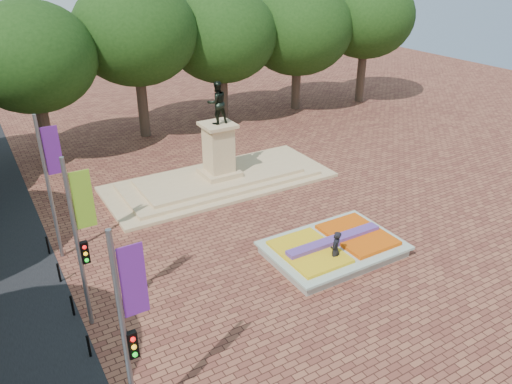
{
  "coord_description": "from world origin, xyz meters",
  "views": [
    {
      "loc": [
        -12.48,
        -17.46,
        13.21
      ],
      "look_at": [
        -1.0,
        1.88,
        2.2
      ],
      "focal_mm": 35.0,
      "sensor_mm": 36.0,
      "label": 1
    }
  ],
  "objects": [
    {
      "name": "ground",
      "position": [
        0.0,
        0.0,
        0.0
      ],
      "size": [
        90.0,
        90.0,
        0.0
      ],
      "primitive_type": "plane",
      "color": "brown",
      "rests_on": "ground"
    },
    {
      "name": "tree_row_back",
      "position": [
        2.33,
        18.0,
        6.67
      ],
      "size": [
        44.8,
        8.8,
        10.43
      ],
      "color": "#37261E",
      "rests_on": "ground"
    },
    {
      "name": "flower_bed",
      "position": [
        1.03,
        -2.0,
        0.38
      ],
      "size": [
        6.3,
        4.3,
        0.91
      ],
      "color": "gray",
      "rests_on": "ground"
    },
    {
      "name": "pedestrian",
      "position": [
        0.36,
        -2.86,
        0.93
      ],
      "size": [
        0.81,
        0.77,
        1.87
      ],
      "primitive_type": "imported",
      "rotation": [
        0.0,
        0.0,
        3.79
      ],
      "color": "black",
      "rests_on": "ground"
    },
    {
      "name": "monument",
      "position": [
        0.0,
        8.0,
        0.88
      ],
      "size": [
        14.0,
        6.0,
        6.4
      ],
      "color": "tan",
      "rests_on": "ground"
    },
    {
      "name": "bollard_row",
      "position": [
        -10.7,
        -1.5,
        0.53
      ],
      "size": [
        0.12,
        13.12,
        0.98
      ],
      "color": "black",
      "rests_on": "ground"
    },
    {
      "name": "banner_poles",
      "position": [
        -10.08,
        -1.31,
        3.88
      ],
      "size": [
        0.88,
        11.17,
        7.0
      ],
      "color": "slate",
      "rests_on": "ground"
    }
  ]
}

